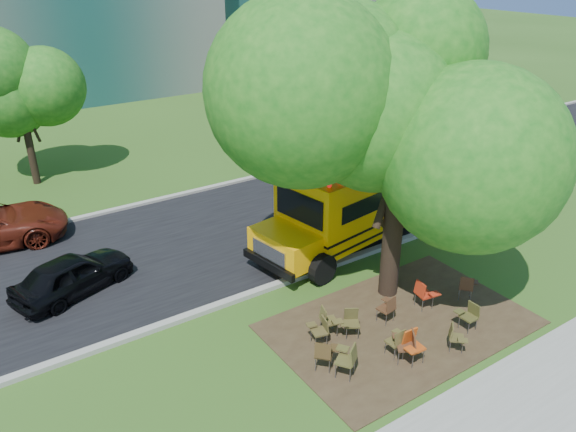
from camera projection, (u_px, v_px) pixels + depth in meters
ground at (360, 328)px, 15.23m from camera, size 160.00×160.00×0.00m
dirt_patch at (400, 324)px, 15.35m from camera, size 7.00×4.50×0.03m
asphalt_road at (236, 231)px, 20.48m from camera, size 80.00×8.00×0.04m
kerb_near at (298, 277)px, 17.45m from camera, size 80.00×0.25×0.14m
kerb_far at (188, 193)px, 23.55m from camera, size 80.00×0.25×0.14m
bg_tree_2 at (18, 87)px, 22.95m from camera, size 4.80×4.80×6.62m
bg_tree_3 at (305, 46)px, 27.63m from camera, size 5.60×5.60×7.84m
bg_tree_4 at (433, 49)px, 31.18m from camera, size 5.00×5.00×6.85m
main_tree at (402, 127)px, 14.61m from camera, size 7.17×7.17×8.72m
school_bus at (402, 177)px, 20.73m from camera, size 12.26×4.41×2.94m
chair_0 at (348, 357)px, 13.25m from camera, size 0.61×0.77×0.92m
chair_1 at (325, 352)px, 13.45m from camera, size 0.75×0.59×0.87m
chair_2 at (408, 343)px, 13.76m from camera, size 0.61×0.77×0.90m
chair_3 at (412, 344)px, 13.73m from camera, size 0.60×0.53×0.90m
chair_4 at (397, 340)px, 13.94m from camera, size 0.53×0.49×0.82m
chair_5 at (455, 336)px, 14.14m from camera, size 0.52×0.66×0.77m
chair_6 at (470, 314)px, 14.96m from camera, size 0.48×0.52×0.81m
chair_7 at (467, 285)px, 16.22m from camera, size 0.70×0.56×0.82m
chair_8 at (320, 328)px, 14.40m from camera, size 0.47×0.60×0.79m
chair_9 at (351, 320)px, 14.70m from camera, size 0.68×0.53×0.80m
chair_10 at (328, 319)px, 14.68m from camera, size 0.53×0.68×0.86m
chair_11 at (388, 307)px, 15.23m from camera, size 0.56×0.56×0.83m
chair_12 at (424, 292)px, 15.79m from camera, size 0.53×0.65×0.90m
black_car at (73, 274)px, 16.57m from camera, size 3.91×2.63×1.24m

